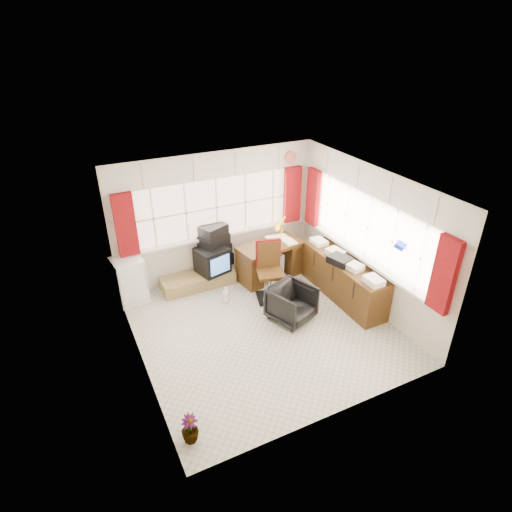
{
  "coord_description": "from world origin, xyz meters",
  "views": [
    {
      "loc": [
        -2.63,
        -5.06,
        4.51
      ],
      "look_at": [
        0.12,
        0.55,
        1.08
      ],
      "focal_mm": 30.0,
      "sensor_mm": 36.0,
      "label": 1
    }
  ],
  "objects": [
    {
      "name": "flower_vase",
      "position": [
        -1.8,
        -1.55,
        0.2
      ],
      "size": [
        0.29,
        0.29,
        0.39
      ],
      "primitive_type": "imported",
      "rotation": [
        0.0,
        0.0,
        0.39
      ],
      "color": "black",
      "rests_on": "ground"
    },
    {
      "name": "tv_bench",
      "position": [
        -0.55,
        1.72,
        0.12
      ],
      "size": [
        1.4,
        0.5,
        0.25
      ],
      "primitive_type": "cube",
      "color": "#A28751",
      "rests_on": "ground"
    },
    {
      "name": "hifi_stack",
      "position": [
        -0.13,
        1.87,
        0.65
      ],
      "size": [
        0.76,
        0.64,
        0.89
      ],
      "color": "black",
      "rests_on": "tv_bench"
    },
    {
      "name": "curtains",
      "position": [
        0.92,
        0.93,
        1.46
      ],
      "size": [
        3.83,
        3.83,
        1.15
      ],
      "color": "maroon",
      "rests_on": "room_walls"
    },
    {
      "name": "spray_bottle_a",
      "position": [
        -0.27,
        0.99,
        0.15
      ],
      "size": [
        0.17,
        0.17,
        0.31
      ],
      "primitive_type": "imported",
      "rotation": [
        0.0,
        0.0,
        0.65
      ],
      "color": "white",
      "rests_on": "ground"
    },
    {
      "name": "window_right",
      "position": [
        1.94,
        0.0,
        0.95
      ],
      "size": [
        0.12,
        3.7,
        3.6
      ],
      "color": "#F9E4C5",
      "rests_on": "room_walls"
    },
    {
      "name": "task_chair",
      "position": [
        0.53,
        0.84,
        0.59
      ],
      "size": [
        0.58,
        0.6,
        1.11
      ],
      "color": "black",
      "rests_on": "ground"
    },
    {
      "name": "radiator",
      "position": [
        0.9,
        1.22,
        0.22
      ],
      "size": [
        0.38,
        0.26,
        0.54
      ],
      "color": "white",
      "rests_on": "ground"
    },
    {
      "name": "ground",
      "position": [
        0.0,
        0.0,
        0.0
      ],
      "size": [
        4.0,
        4.0,
        0.0
      ],
      "primitive_type": "plane",
      "color": "beige",
      "rests_on": "ground"
    },
    {
      "name": "room_walls",
      "position": [
        0.0,
        0.0,
        1.5
      ],
      "size": [
        4.0,
        4.0,
        4.0
      ],
      "color": "beige",
      "rests_on": "ground"
    },
    {
      "name": "credenza",
      "position": [
        1.73,
        0.2,
        0.39
      ],
      "size": [
        0.5,
        2.0,
        0.85
      ],
      "color": "#533313",
      "rests_on": "ground"
    },
    {
      "name": "file_tray",
      "position": [
        1.6,
        0.2,
        0.81
      ],
      "size": [
        0.4,
        0.45,
        0.13
      ],
      "primitive_type": "cube",
      "rotation": [
        0.0,
        0.0,
        0.3
      ],
      "color": "black",
      "rests_on": "credenza"
    },
    {
      "name": "window_back",
      "position": [
        0.0,
        1.94,
        0.95
      ],
      "size": [
        3.7,
        0.12,
        3.6
      ],
      "color": "#F9E4C5",
      "rests_on": "room_walls"
    },
    {
      "name": "desk",
      "position": [
        0.85,
        1.41,
        0.4
      ],
      "size": [
        1.34,
        0.81,
        0.76
      ],
      "color": "#533313",
      "rests_on": "ground"
    },
    {
      "name": "crt_tv",
      "position": [
        -0.24,
        1.72,
        0.5
      ],
      "size": [
        0.66,
        0.63,
        0.5
      ],
      "color": "black",
      "rests_on": "tv_bench"
    },
    {
      "name": "mini_fridge",
      "position": [
        -1.8,
        1.8,
        0.43
      ],
      "size": [
        0.56,
        0.56,
        0.86
      ],
      "color": "white",
      "rests_on": "ground"
    },
    {
      "name": "overhead_cabinets",
      "position": [
        0.98,
        0.98,
        2.25
      ],
      "size": [
        3.98,
        3.98,
        0.48
      ],
      "color": "white",
      "rests_on": "room_walls"
    },
    {
      "name": "spray_bottle_b",
      "position": [
        0.37,
        0.63,
        0.1
      ],
      "size": [
        0.13,
        0.13,
        0.2
      ],
      "primitive_type": "imported",
      "rotation": [
        0.0,
        0.0,
        -0.66
      ],
      "color": "#89CCC7",
      "rests_on": "ground"
    },
    {
      "name": "desk_lamp",
      "position": [
        1.21,
        1.61,
        1.03
      ],
      "size": [
        0.19,
        0.17,
        0.44
      ],
      "color": "yellow",
      "rests_on": "desk"
    },
    {
      "name": "office_chair",
      "position": [
        0.54,
        0.03,
        0.31
      ],
      "size": [
        0.87,
        0.89,
        0.63
      ],
      "primitive_type": "imported",
      "rotation": [
        0.0,
        0.0,
        0.37
      ],
      "color": "black",
      "rests_on": "ground"
    }
  ]
}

